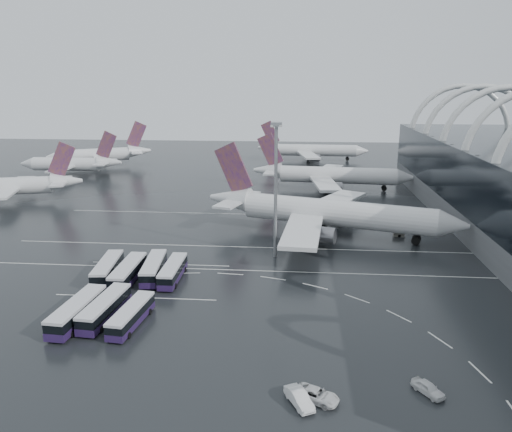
# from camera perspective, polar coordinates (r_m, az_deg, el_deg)

# --- Properties ---
(ground) EXTENTS (420.00, 420.00, 0.00)m
(ground) POSITION_cam_1_polar(r_m,az_deg,el_deg) (99.11, 2.69, -5.92)
(ground) COLOR black
(ground) RESTS_ON ground
(lane_marking_near) EXTENTS (120.00, 0.25, 0.01)m
(lane_marking_near) POSITION_cam_1_polar(r_m,az_deg,el_deg) (97.24, 2.64, -6.34)
(lane_marking_near) COLOR silver
(lane_marking_near) RESTS_ON ground
(lane_marking_mid) EXTENTS (120.00, 0.25, 0.01)m
(lane_marking_mid) POSITION_cam_1_polar(r_m,az_deg,el_deg) (110.37, 2.93, -3.67)
(lane_marking_mid) COLOR silver
(lane_marking_mid) RESTS_ON ground
(lane_marking_far) EXTENTS (120.00, 0.25, 0.01)m
(lane_marking_far) POSITION_cam_1_polar(r_m,az_deg,el_deg) (137.15, 3.34, 0.12)
(lane_marking_far) COLOR silver
(lane_marking_far) RESTS_ON ground
(bus_bay_line_south) EXTENTS (28.00, 0.25, 0.01)m
(bus_bay_line_south) POSITION_cam_1_polar(r_m,az_deg,el_deg) (88.60, -13.64, -9.02)
(bus_bay_line_south) COLOR silver
(bus_bay_line_south) RESTS_ON ground
(bus_bay_line_north) EXTENTS (28.00, 0.25, 0.01)m
(bus_bay_line_north) POSITION_cam_1_polar(r_m,az_deg,el_deg) (102.71, -10.88, -5.41)
(bus_bay_line_north) COLOR silver
(bus_bay_line_north) RESTS_ON ground
(airliner_main) EXTENTS (61.18, 52.98, 21.13)m
(airliner_main) POSITION_cam_1_polar(r_m,az_deg,el_deg) (119.64, 7.80, 0.36)
(airliner_main) COLOR silver
(airliner_main) RESTS_ON ground
(airliner_gate_b) EXTENTS (53.95, 48.31, 18.72)m
(airliner_gate_b) POSITION_cam_1_polar(r_m,az_deg,el_deg) (170.56, 8.38, 4.60)
(airliner_gate_b) COLOR silver
(airliner_gate_b) RESTS_ON ground
(airliner_gate_c) EXTENTS (50.33, 46.53, 17.97)m
(airliner_gate_c) POSITION_cam_1_polar(r_m,az_deg,el_deg) (232.39, 6.26, 7.44)
(airliner_gate_c) COLOR silver
(airliner_gate_c) RESTS_ON ground
(jet_remote_west) EXTENTS (40.83, 33.13, 17.93)m
(jet_remote_west) POSITION_cam_1_polar(r_m,az_deg,el_deg) (169.02, -25.81, 3.11)
(jet_remote_west) COLOR silver
(jet_remote_west) RESTS_ON ground
(jet_remote_mid) EXTENTS (39.87, 32.06, 17.44)m
(jet_remote_mid) POSITION_cam_1_polar(r_m,az_deg,el_deg) (205.40, -20.22, 5.57)
(jet_remote_mid) COLOR silver
(jet_remote_mid) RESTS_ON ground
(jet_remote_far) EXTENTS (41.50, 33.88, 18.89)m
(jet_remote_far) POSITION_cam_1_polar(r_m,az_deg,el_deg) (224.87, -17.19, 6.69)
(jet_remote_far) COLOR silver
(jet_remote_far) RESTS_ON ground
(bus_row_near_a) EXTENTS (4.44, 13.58, 3.28)m
(bus_row_near_a) POSITION_cam_1_polar(r_m,az_deg,el_deg) (97.50, -16.60, -5.80)
(bus_row_near_a) COLOR #22133D
(bus_row_near_a) RESTS_ON ground
(bus_row_near_b) EXTENTS (3.40, 13.73, 3.37)m
(bus_row_near_b) POSITION_cam_1_polar(r_m,az_deg,el_deg) (94.76, -14.42, -6.22)
(bus_row_near_b) COLOR #22133D
(bus_row_near_b) RESTS_ON ground
(bus_row_near_c) EXTENTS (4.29, 13.39, 3.24)m
(bus_row_near_c) POSITION_cam_1_polar(r_m,az_deg,el_deg) (95.87, -11.62, -5.84)
(bus_row_near_c) COLOR #22133D
(bus_row_near_c) RESTS_ON ground
(bus_row_near_d) EXTENTS (3.14, 12.66, 3.11)m
(bus_row_near_d) POSITION_cam_1_polar(r_m,az_deg,el_deg) (94.02, -9.48, -6.20)
(bus_row_near_d) COLOR #22133D
(bus_row_near_d) RESTS_ON ground
(bus_row_far_a) EXTENTS (4.11, 13.97, 3.39)m
(bus_row_far_a) POSITION_cam_1_polar(r_m,az_deg,el_deg) (81.83, -19.75, -10.19)
(bus_row_far_a) COLOR #22133D
(bus_row_far_a) RESTS_ON ground
(bus_row_far_b) EXTENTS (4.12, 13.43, 3.25)m
(bus_row_far_b) POSITION_cam_1_polar(r_m,az_deg,el_deg) (81.66, -16.90, -10.05)
(bus_row_far_b) COLOR #22133D
(bus_row_far_b) RESTS_ON ground
(bus_row_far_c) EXTENTS (3.96, 12.30, 2.97)m
(bus_row_far_c) POSITION_cam_1_polar(r_m,az_deg,el_deg) (78.76, -14.08, -10.93)
(bus_row_far_c) COLOR #22133D
(bus_row_far_c) RESTS_ON ground
(van_curve_a) EXTENTS (5.85, 4.62, 1.48)m
(van_curve_a) POSITION_cam_1_polar(r_m,az_deg,el_deg) (61.46, 6.95, -19.64)
(van_curve_a) COLOR silver
(van_curve_a) RESTS_ON ground
(van_curve_b) EXTENTS (3.87, 4.47, 1.45)m
(van_curve_b) POSITION_cam_1_polar(r_m,az_deg,el_deg) (65.40, 19.08, -18.10)
(van_curve_b) COLOR silver
(van_curve_b) RESTS_ON ground
(van_curve_c) EXTENTS (3.76, 5.13, 1.61)m
(van_curve_c) POSITION_cam_1_polar(r_m,az_deg,el_deg) (60.66, 4.96, -20.02)
(van_curve_c) COLOR silver
(van_curve_c) RESTS_ON ground
(floodlight_mast) EXTENTS (2.13, 2.13, 27.85)m
(floodlight_mast) POSITION_cam_1_polar(r_m,az_deg,el_deg) (100.50, 2.28, 4.78)
(floodlight_mast) COLOR gray
(floodlight_mast) RESTS_ON ground
(gse_cart_belly_b) EXTENTS (2.36, 1.40, 1.29)m
(gse_cart_belly_b) POSITION_cam_1_polar(r_m,az_deg,el_deg) (134.04, 15.52, -0.50)
(gse_cart_belly_b) COLOR slate
(gse_cart_belly_b) RESTS_ON ground
(gse_cart_belly_d) EXTENTS (2.46, 1.46, 1.34)m
(gse_cart_belly_d) POSITION_cam_1_polar(r_m,az_deg,el_deg) (122.95, 16.02, -1.94)
(gse_cart_belly_d) COLOR slate
(gse_cart_belly_d) RESTS_ON ground
(gse_cart_belly_e) EXTENTS (2.07, 1.22, 1.13)m
(gse_cart_belly_e) POSITION_cam_1_polar(r_m,az_deg,el_deg) (134.08, 9.65, -0.18)
(gse_cart_belly_e) COLOR #C6791A
(gse_cart_belly_e) RESTS_ON ground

